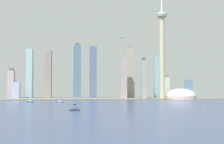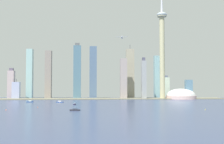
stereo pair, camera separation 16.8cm
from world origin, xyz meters
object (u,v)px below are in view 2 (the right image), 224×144
at_px(skyscraper_0, 144,79).
at_px(airplane, 122,37).
at_px(skyscraper_7, 165,87).
at_px(channel_buoy_2, 38,107).
at_px(skyscraper_10, 189,89).
at_px(boat_1, 75,110).
at_px(boat_0, 60,102).
at_px(skyscraper_4, 130,73).
at_px(stadium_dome, 181,96).
at_px(skyscraper_1, 16,90).
at_px(skyscraper_12, 93,72).
at_px(skyscraper_5, 30,74).
at_px(channel_buoy_0, 205,109).
at_px(skyscraper_11, 11,84).
at_px(channel_buoy_1, 6,110).
at_px(observation_tower, 162,44).
at_px(skyscraper_2, 48,87).
at_px(skyscraper_9, 77,71).
at_px(skyscraper_3, 157,77).
at_px(boat_3, 75,104).
at_px(boat_2, 30,102).
at_px(skyscraper_8, 48,75).

bearing_deg(skyscraper_0, airplane, -135.13).
xyz_separation_m(skyscraper_0, airplane, (-77.87, -77.51, 118.97)).
height_order(skyscraper_7, airplane, airplane).
relative_size(channel_buoy_2, airplane, 0.06).
bearing_deg(skyscraper_10, boat_1, -130.95).
distance_m(boat_0, boat_1, 241.61).
relative_size(skyscraper_4, skyscraper_7, 2.35).
bearing_deg(stadium_dome, skyscraper_1, 175.81).
bearing_deg(skyscraper_12, skyscraper_5, 173.12).
height_order(channel_buoy_0, channel_buoy_2, channel_buoy_0).
bearing_deg(skyscraper_11, channel_buoy_1, -75.62).
bearing_deg(channel_buoy_0, observation_tower, 86.21).
bearing_deg(skyscraper_1, skyscraper_2, 32.41).
bearing_deg(skyscraper_4, stadium_dome, -24.25).
xyz_separation_m(skyscraper_0, skyscraper_9, (-210.71, 45.45, 25.87)).
height_order(skyscraper_3, skyscraper_4, skyscraper_4).
relative_size(skyscraper_9, skyscraper_10, 2.97).
height_order(stadium_dome, airplane, airplane).
bearing_deg(boat_1, boat_3, -80.77).
xyz_separation_m(skyscraper_9, channel_buoy_0, (244.26, -432.29, -86.94)).
height_order(boat_2, channel_buoy_1, boat_2).
bearing_deg(skyscraper_0, boat_2, -156.68).
xyz_separation_m(stadium_dome, skyscraper_0, (-120.11, -0.63, 52.82)).
bearing_deg(boat_0, stadium_dome, -140.73).
relative_size(skyscraper_4, boat_2, 11.34).
bearing_deg(boat_0, channel_buoy_0, 156.61).
bearing_deg(skyscraper_8, observation_tower, -8.81).
relative_size(skyscraper_3, boat_3, 14.49).
relative_size(skyscraper_12, airplane, 5.12).
xyz_separation_m(skyscraper_1, skyscraper_4, (369.63, 30.77, 56.44)).
xyz_separation_m(skyscraper_10, channel_buoy_1, (-466.35, -379.79, -29.72)).
relative_size(skyscraper_4, skyscraper_8, 1.17).
bearing_deg(skyscraper_3, boat_2, -150.72).
bearing_deg(skyscraper_0, skyscraper_7, 44.46).
bearing_deg(skyscraper_0, boat_0, -148.98).
bearing_deg(skyscraper_11, observation_tower, -10.64).
relative_size(skyscraper_9, boat_3, 18.16).
xyz_separation_m(boat_0, channel_buoy_2, (-25.72, -162.54, -0.20)).
bearing_deg(boat_0, skyscraper_10, -140.52).
bearing_deg(skyscraper_4, skyscraper_8, -176.39).
xyz_separation_m(skyscraper_0, skyscraper_5, (-371.35, 87.35, 20.22)).
distance_m(observation_tower, channel_buoy_0, 421.36).
bearing_deg(skyscraper_9, boat_0, -100.24).
relative_size(skyscraper_2, skyscraper_11, 0.72).
bearing_deg(boat_1, skyscraper_9, -81.99).
height_order(boat_1, channel_buoy_2, boat_1).
relative_size(skyscraper_12, boat_1, 9.68).
bearing_deg(skyscraper_9, skyscraper_3, 6.43).
relative_size(boat_3, channel_buoy_0, 4.16).
xyz_separation_m(skyscraper_3, skyscraper_4, (-94.49, -6.42, 10.95)).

